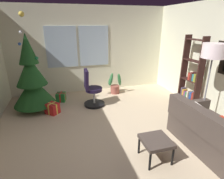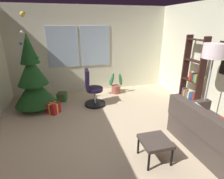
{
  "view_description": "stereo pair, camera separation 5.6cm",
  "coord_description": "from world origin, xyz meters",
  "px_view_note": "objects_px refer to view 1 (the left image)",
  "views": [
    {
      "loc": [
        -0.93,
        -2.72,
        2.14
      ],
      "look_at": [
        0.03,
        0.61,
        0.85
      ],
      "focal_mm": 29.13,
      "sensor_mm": 36.0,
      "label": 1
    },
    {
      "loc": [
        -0.87,
        -2.74,
        2.14
      ],
      "look_at": [
        0.03,
        0.61,
        0.85
      ],
      "focal_mm": 29.13,
      "sensor_mm": 36.0,
      "label": 2
    }
  ],
  "objects_px": {
    "gift_box_red": "(52,108)",
    "gift_box_green": "(61,97)",
    "bookshelf": "(191,78)",
    "holiday_tree": "(32,80)",
    "footstool": "(156,142)",
    "floor_lamp": "(213,55)",
    "potted_plant": "(115,86)",
    "office_chair": "(92,92)"
  },
  "relations": [
    {
      "from": "holiday_tree",
      "to": "floor_lamp",
      "type": "bearing_deg",
      "value": -27.28
    },
    {
      "from": "gift_box_red",
      "to": "bookshelf",
      "type": "relative_size",
      "value": 0.21
    },
    {
      "from": "gift_box_red",
      "to": "office_chair",
      "type": "relative_size",
      "value": 0.39
    },
    {
      "from": "office_chair",
      "to": "bookshelf",
      "type": "xyz_separation_m",
      "value": [
        2.43,
        -0.81,
        0.43
      ]
    },
    {
      "from": "office_chair",
      "to": "bookshelf",
      "type": "bearing_deg",
      "value": -18.37
    },
    {
      "from": "gift_box_green",
      "to": "holiday_tree",
      "type": "bearing_deg",
      "value": -149.22
    },
    {
      "from": "holiday_tree",
      "to": "bookshelf",
      "type": "distance_m",
      "value": 4.0
    },
    {
      "from": "holiday_tree",
      "to": "office_chair",
      "type": "xyz_separation_m",
      "value": [
        1.45,
        -0.16,
        -0.41
      ]
    },
    {
      "from": "holiday_tree",
      "to": "gift_box_green",
      "type": "distance_m",
      "value": 1.01
    },
    {
      "from": "gift_box_green",
      "to": "office_chair",
      "type": "height_order",
      "value": "office_chair"
    },
    {
      "from": "bookshelf",
      "to": "office_chair",
      "type": "bearing_deg",
      "value": 161.63
    },
    {
      "from": "gift_box_red",
      "to": "gift_box_green",
      "type": "height_order",
      "value": "gift_box_red"
    },
    {
      "from": "floor_lamp",
      "to": "potted_plant",
      "type": "xyz_separation_m",
      "value": [
        -1.25,
        2.39,
        -1.31
      ]
    },
    {
      "from": "gift_box_green",
      "to": "footstool",
      "type": "bearing_deg",
      "value": -63.47
    },
    {
      "from": "office_chair",
      "to": "potted_plant",
      "type": "height_order",
      "value": "office_chair"
    },
    {
      "from": "bookshelf",
      "to": "floor_lamp",
      "type": "relative_size",
      "value": 1.05
    },
    {
      "from": "floor_lamp",
      "to": "gift_box_red",
      "type": "bearing_deg",
      "value": 154.67
    },
    {
      "from": "office_chair",
      "to": "gift_box_green",
      "type": "bearing_deg",
      "value": 146.61
    },
    {
      "from": "potted_plant",
      "to": "footstool",
      "type": "bearing_deg",
      "value": -94.23
    },
    {
      "from": "gift_box_red",
      "to": "gift_box_green",
      "type": "relative_size",
      "value": 1.24
    },
    {
      "from": "gift_box_green",
      "to": "bookshelf",
      "type": "relative_size",
      "value": 0.17
    },
    {
      "from": "holiday_tree",
      "to": "footstool",
      "type": "bearing_deg",
      "value": -50.32
    },
    {
      "from": "footstool",
      "to": "bookshelf",
      "type": "distance_m",
      "value": 2.42
    },
    {
      "from": "holiday_tree",
      "to": "office_chair",
      "type": "bearing_deg",
      "value": -6.19
    },
    {
      "from": "holiday_tree",
      "to": "gift_box_red",
      "type": "height_order",
      "value": "holiday_tree"
    },
    {
      "from": "footstool",
      "to": "gift_box_red",
      "type": "bearing_deg",
      "value": 127.65
    },
    {
      "from": "gift_box_red",
      "to": "floor_lamp",
      "type": "height_order",
      "value": "floor_lamp"
    },
    {
      "from": "bookshelf",
      "to": "gift_box_green",
      "type": "bearing_deg",
      "value": 157.49
    },
    {
      "from": "gift_box_red",
      "to": "gift_box_green",
      "type": "xyz_separation_m",
      "value": [
        0.22,
        0.73,
        -0.01
      ]
    },
    {
      "from": "gift_box_green",
      "to": "potted_plant",
      "type": "relative_size",
      "value": 0.47
    },
    {
      "from": "footstool",
      "to": "holiday_tree",
      "type": "xyz_separation_m",
      "value": [
        -2.08,
        2.51,
        0.47
      ]
    },
    {
      "from": "floor_lamp",
      "to": "office_chair",
      "type": "bearing_deg",
      "value": 141.42
    },
    {
      "from": "footstool",
      "to": "potted_plant",
      "type": "bearing_deg",
      "value": 85.77
    },
    {
      "from": "gift_box_red",
      "to": "potted_plant",
      "type": "bearing_deg",
      "value": 25.64
    },
    {
      "from": "gift_box_green",
      "to": "bookshelf",
      "type": "distance_m",
      "value": 3.58
    },
    {
      "from": "gift_box_red",
      "to": "bookshelf",
      "type": "height_order",
      "value": "bookshelf"
    },
    {
      "from": "potted_plant",
      "to": "floor_lamp",
      "type": "bearing_deg",
      "value": -62.45
    },
    {
      "from": "office_chair",
      "to": "bookshelf",
      "type": "relative_size",
      "value": 0.54
    },
    {
      "from": "gift_box_green",
      "to": "potted_plant",
      "type": "xyz_separation_m",
      "value": [
        1.67,
        0.18,
        0.11
      ]
    },
    {
      "from": "gift_box_green",
      "to": "bookshelf",
      "type": "height_order",
      "value": "bookshelf"
    },
    {
      "from": "gift_box_red",
      "to": "floor_lamp",
      "type": "bearing_deg",
      "value": -25.33
    },
    {
      "from": "floor_lamp",
      "to": "potted_plant",
      "type": "height_order",
      "value": "floor_lamp"
    }
  ]
}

